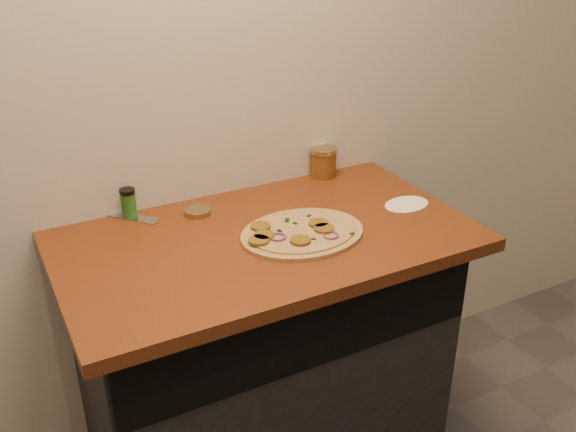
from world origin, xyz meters
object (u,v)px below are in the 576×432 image
pizza (301,233)px  salsa_jar (323,162)px  spice_shaker (128,203)px  chefs_knife (105,211)px

pizza → salsa_jar: size_ratio=3.51×
pizza → spice_shaker: spice_shaker is taller
salsa_jar → spice_shaker: salsa_jar is taller
chefs_knife → spice_shaker: 0.10m
chefs_knife → spice_shaker: (0.06, -0.06, 0.04)m
pizza → spice_shaker: size_ratio=3.91×
chefs_knife → salsa_jar: 0.75m
chefs_knife → pizza: bearing=-41.7°
pizza → chefs_knife: bearing=138.3°
pizza → spice_shaker: (-0.41, 0.35, 0.04)m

